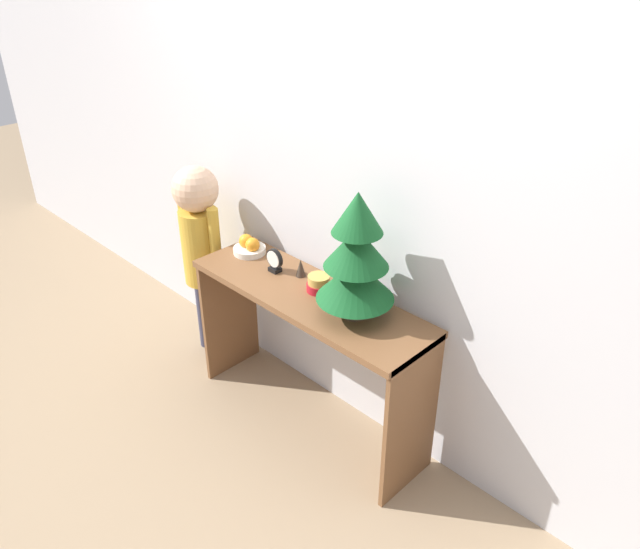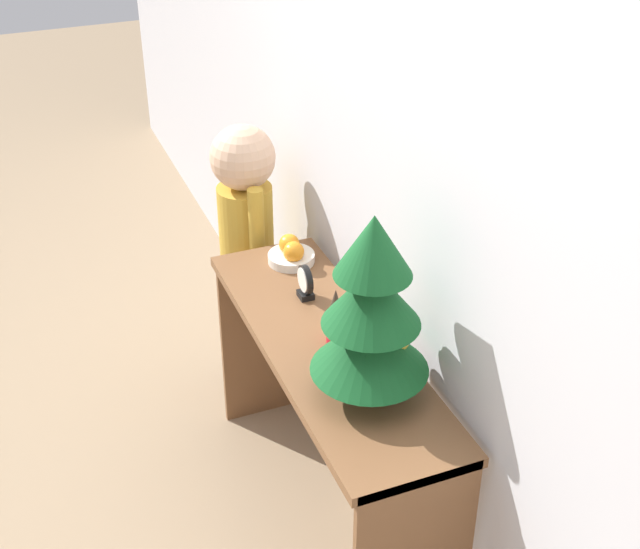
{
  "view_description": "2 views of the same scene",
  "coord_description": "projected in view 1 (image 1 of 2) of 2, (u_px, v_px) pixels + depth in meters",
  "views": [
    {
      "loc": [
        1.63,
        -1.39,
        2.08
      ],
      "look_at": [
        0.08,
        0.18,
        0.82
      ],
      "focal_mm": 35.0,
      "sensor_mm": 36.0,
      "label": 1
    },
    {
      "loc": [
        1.92,
        -0.61,
        2.21
      ],
      "look_at": [
        -0.05,
        0.18,
        0.9
      ],
      "focal_mm": 50.0,
      "sensor_mm": 36.0,
      "label": 2
    }
  ],
  "objects": [
    {
      "name": "ground_plane",
      "position": [
        282.0,
        436.0,
        2.89
      ],
      "size": [
        12.0,
        12.0,
        0.0
      ],
      "primitive_type": "plane",
      "color": "#997F60"
    },
    {
      "name": "back_wall",
      "position": [
        347.0,
        156.0,
        2.52
      ],
      "size": [
        7.0,
        0.05,
        2.5
      ],
      "primitive_type": "cube",
      "color": "silver",
      "rests_on": "ground_plane"
    },
    {
      "name": "console_table",
      "position": [
        309.0,
        323.0,
        2.73
      ],
      "size": [
        1.18,
        0.36,
        0.7
      ],
      "color": "brown",
      "rests_on": "ground_plane"
    },
    {
      "name": "mini_tree",
      "position": [
        356.0,
        258.0,
        2.38
      ],
      "size": [
        0.31,
        0.31,
        0.53
      ],
      "color": "#4C3828",
      "rests_on": "console_table"
    },
    {
      "name": "fruit_bowl",
      "position": [
        249.0,
        247.0,
        2.96
      ],
      "size": [
        0.15,
        0.15,
        0.09
      ],
      "color": "silver",
      "rests_on": "console_table"
    },
    {
      "name": "singing_bowl",
      "position": [
        319.0,
        284.0,
        2.65
      ],
      "size": [
        0.11,
        0.11,
        0.07
      ],
      "color": "#AD1923",
      "rests_on": "console_table"
    },
    {
      "name": "desk_clock",
      "position": [
        274.0,
        261.0,
        2.79
      ],
      "size": [
        0.09,
        0.04,
        0.11
      ],
      "color": "black",
      "rests_on": "console_table"
    },
    {
      "name": "figurine",
      "position": [
        301.0,
        268.0,
        2.76
      ],
      "size": [
        0.05,
        0.05,
        0.08
      ],
      "color": "#382D23",
      "rests_on": "console_table"
    },
    {
      "name": "child_figure",
      "position": [
        200.0,
        235.0,
        3.14
      ],
      "size": [
        0.31,
        0.23,
        1.06
      ],
      "color": "#38384C",
      "rests_on": "ground_plane"
    }
  ]
}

